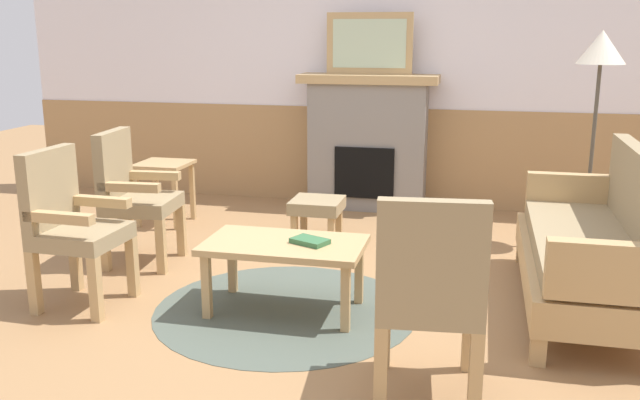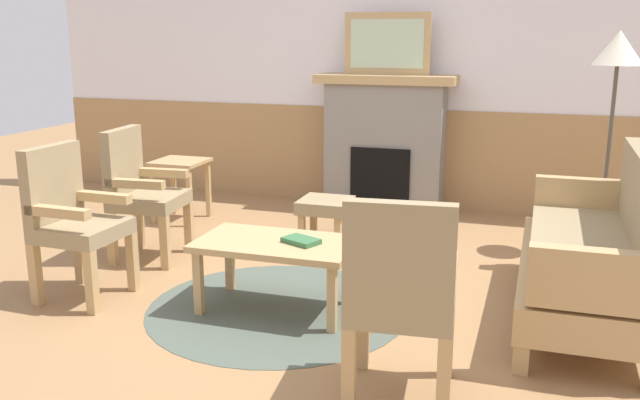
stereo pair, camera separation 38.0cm
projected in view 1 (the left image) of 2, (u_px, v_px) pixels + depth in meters
ground_plane at (308, 294)px, 4.53m from camera, size 14.00×14.00×0.00m
wall_back at (373, 70)px, 6.68m from camera, size 7.20×0.14×2.70m
fireplace at (368, 141)px, 6.60m from camera, size 1.30×0.44×1.28m
framed_picture at (369, 44)px, 6.38m from camera, size 0.80×0.04×0.56m
couch at (593, 247)px, 4.20m from camera, size 0.70×1.80×0.98m
coffee_table at (285, 250)px, 4.18m from camera, size 0.96×0.56×0.44m
round_rug at (285, 310)px, 4.27m from camera, size 1.61×1.61×0.01m
book_on_table at (310, 241)px, 4.13m from camera, size 0.25×0.21×0.03m
footstool at (317, 208)px, 5.58m from camera, size 0.40×0.40×0.36m
armchair_near_fireplace at (132, 192)px, 5.03m from camera, size 0.52×0.52×0.98m
armchair_by_window_left at (70, 221)px, 4.25m from camera, size 0.50×0.50×0.98m
armchair_front_left at (430, 288)px, 3.15m from camera, size 0.52×0.52×0.98m
side_table at (164, 175)px, 6.11m from camera, size 0.44×0.44×0.55m
floor_lamp_by_couch at (600, 61)px, 5.24m from camera, size 0.36×0.36×1.68m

